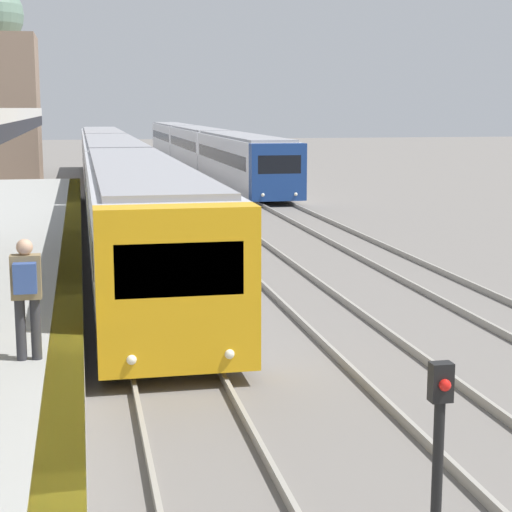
# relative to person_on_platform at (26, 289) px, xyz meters

# --- Properties ---
(person_on_platform) EXTENTS (0.40, 0.40, 1.66)m
(person_on_platform) POSITION_rel_person_on_platform_xyz_m (0.00, 0.00, 0.00)
(person_on_platform) COLOR #2D2D33
(person_on_platform) RESTS_ON station_platform
(train_near) EXTENTS (2.55, 52.17, 3.00)m
(train_near) POSITION_rel_person_on_platform_xyz_m (2.19, 27.22, -0.30)
(train_near) COLOR gold
(train_near) RESTS_ON ground_plane
(train_far) EXTENTS (2.53, 52.03, 2.93)m
(train_far) POSITION_rel_person_on_platform_xyz_m (9.37, 51.27, -0.33)
(train_far) COLOR navy
(train_far) RESTS_ON ground_plane
(signal_post_near) EXTENTS (0.20, 0.21, 2.12)m
(signal_post_near) POSITION_rel_person_on_platform_xyz_m (3.87, -4.75, -0.66)
(signal_post_near) COLOR black
(signal_post_near) RESTS_ON ground_plane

